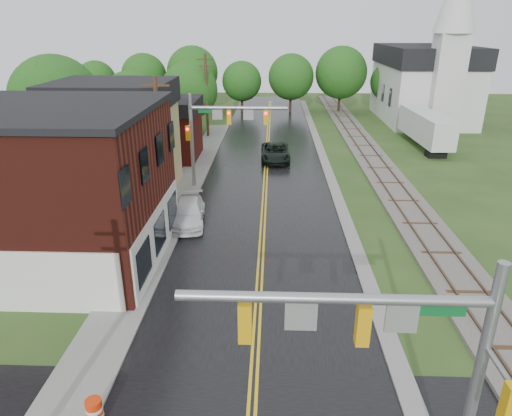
# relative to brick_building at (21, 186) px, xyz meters

# --- Properties ---
(main_road) EXTENTS (10.00, 90.00, 0.02)m
(main_road) POSITION_rel_brick_building_xyz_m (12.48, 15.00, -4.15)
(main_road) COLOR black
(main_road) RESTS_ON ground
(curb_right) EXTENTS (0.80, 70.00, 0.12)m
(curb_right) POSITION_rel_brick_building_xyz_m (17.88, 20.00, -4.15)
(curb_right) COLOR gray
(curb_right) RESTS_ON ground
(sidewalk_left) EXTENTS (2.40, 50.00, 0.12)m
(sidewalk_left) POSITION_rel_brick_building_xyz_m (6.28, 10.00, -4.15)
(sidewalk_left) COLOR gray
(sidewalk_left) RESTS_ON ground
(brick_building) EXTENTS (14.30, 10.30, 8.30)m
(brick_building) POSITION_rel_brick_building_xyz_m (0.00, 0.00, 0.00)
(brick_building) COLOR #4D1710
(brick_building) RESTS_ON ground
(yellow_house) EXTENTS (8.00, 7.00, 6.40)m
(yellow_house) POSITION_rel_brick_building_xyz_m (1.48, 11.00, -0.95)
(yellow_house) COLOR tan
(yellow_house) RESTS_ON ground
(darkred_building) EXTENTS (7.00, 6.00, 4.40)m
(darkred_building) POSITION_rel_brick_building_xyz_m (2.48, 20.00, -1.95)
(darkred_building) COLOR #3F0F0C
(darkred_building) RESTS_ON ground
(church) EXTENTS (10.40, 18.40, 20.00)m
(church) POSITION_rel_brick_building_xyz_m (32.48, 38.74, 1.68)
(church) COLOR silver
(church) RESTS_ON ground
(railroad) EXTENTS (3.20, 80.00, 0.30)m
(railroad) POSITION_rel_brick_building_xyz_m (22.48, 20.00, -4.05)
(railroad) COLOR #59544C
(railroad) RESTS_ON ground
(traffic_signal_near) EXTENTS (7.34, 0.30, 7.20)m
(traffic_signal_near) POSITION_rel_brick_building_xyz_m (15.96, -13.00, 0.82)
(traffic_signal_near) COLOR gray
(traffic_signal_near) RESTS_ON ground
(traffic_signal_far) EXTENTS (7.34, 0.43, 7.20)m
(traffic_signal_far) POSITION_rel_brick_building_xyz_m (9.01, 12.00, 0.82)
(traffic_signal_far) COLOR gray
(traffic_signal_far) RESTS_ON ground
(utility_pole_b) EXTENTS (1.80, 0.28, 9.00)m
(utility_pole_b) POSITION_rel_brick_building_xyz_m (5.68, 7.00, 0.57)
(utility_pole_b) COLOR #382616
(utility_pole_b) RESTS_ON ground
(utility_pole_c) EXTENTS (1.80, 0.28, 9.00)m
(utility_pole_c) POSITION_rel_brick_building_xyz_m (5.68, 29.00, 0.57)
(utility_pole_c) COLOR #382616
(utility_pole_c) RESTS_ON ground
(tree_left_b) EXTENTS (7.60, 7.60, 9.69)m
(tree_left_b) POSITION_rel_brick_building_xyz_m (-5.36, 16.90, 1.57)
(tree_left_b) COLOR black
(tree_left_b) RESTS_ON ground
(tree_left_c) EXTENTS (6.00, 6.00, 7.65)m
(tree_left_c) POSITION_rel_brick_building_xyz_m (-1.36, 24.90, 0.36)
(tree_left_c) COLOR black
(tree_left_c) RESTS_ON ground
(tree_left_e) EXTENTS (6.40, 6.40, 8.16)m
(tree_left_e) POSITION_rel_brick_building_xyz_m (3.64, 30.90, 0.66)
(tree_left_e) COLOR black
(tree_left_e) RESTS_ON ground
(suv_dark) EXTENTS (2.75, 5.71, 1.57)m
(suv_dark) POSITION_rel_brick_building_xyz_m (13.28, 19.62, -3.37)
(suv_dark) COLOR black
(suv_dark) RESTS_ON ground
(pickup_white) EXTENTS (2.58, 5.20, 1.45)m
(pickup_white) POSITION_rel_brick_building_xyz_m (7.68, 4.92, -3.42)
(pickup_white) COLOR white
(pickup_white) RESTS_ON ground
(semi_trailer) EXTENTS (2.77, 10.90, 3.51)m
(semi_trailer) POSITION_rel_brick_building_xyz_m (28.77, 25.42, -2.04)
(semi_trailer) COLOR black
(semi_trailer) RESTS_ON ground
(construction_barrel) EXTENTS (0.57, 0.57, 0.93)m
(construction_barrel) POSITION_rel_brick_building_xyz_m (7.48, -11.00, -3.69)
(construction_barrel) COLOR red
(construction_barrel) RESTS_ON ground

